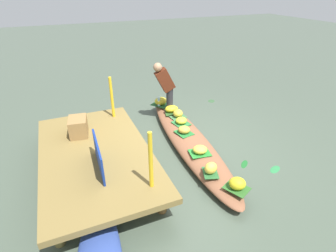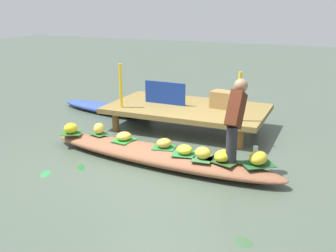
{
  "view_description": "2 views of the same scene",
  "coord_description": "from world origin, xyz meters",
  "px_view_note": "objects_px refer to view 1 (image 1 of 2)",
  "views": [
    {
      "loc": [
        -4.18,
        2.23,
        3.03
      ],
      "look_at": [
        0.22,
        0.36,
        0.41
      ],
      "focal_mm": 28.21,
      "sensor_mm": 36.0,
      "label": 1
    },
    {
      "loc": [
        2.53,
        -5.41,
        2.5
      ],
      "look_at": [
        -0.05,
        0.53,
        0.47
      ],
      "focal_mm": 42.12,
      "sensor_mm": 36.0,
      "label": 2
    }
  ],
  "objects_px": {
    "banana_bunch_4": "(211,168)",
    "vendor_person": "(165,84)",
    "vendor_boat": "(188,139)",
    "water_bottle": "(159,102)",
    "banana_bunch_1": "(237,183)",
    "market_banner": "(99,156)",
    "produce_crate": "(78,127)",
    "banana_bunch_2": "(184,130)",
    "banana_bunch_3": "(161,101)",
    "banana_bunch_5": "(172,109)",
    "banana_bunch_0": "(200,150)",
    "banana_bunch_7": "(181,121)",
    "banana_bunch_6": "(178,113)"
  },
  "relations": [
    {
      "from": "banana_bunch_6",
      "to": "banana_bunch_0",
      "type": "bearing_deg",
      "value": 170.5
    },
    {
      "from": "banana_bunch_1",
      "to": "banana_bunch_4",
      "type": "bearing_deg",
      "value": 20.51
    },
    {
      "from": "banana_bunch_4",
      "to": "water_bottle",
      "type": "height_order",
      "value": "water_bottle"
    },
    {
      "from": "banana_bunch_1",
      "to": "banana_bunch_5",
      "type": "bearing_deg",
      "value": -3.29
    },
    {
      "from": "banana_bunch_0",
      "to": "banana_bunch_3",
      "type": "bearing_deg",
      "value": -3.49
    },
    {
      "from": "vendor_boat",
      "to": "produce_crate",
      "type": "xyz_separation_m",
      "value": [
        0.47,
        2.09,
        0.52
      ]
    },
    {
      "from": "banana_bunch_0",
      "to": "banana_bunch_5",
      "type": "bearing_deg",
      "value": -7.0
    },
    {
      "from": "banana_bunch_2",
      "to": "produce_crate",
      "type": "xyz_separation_m",
      "value": [
        0.39,
        2.03,
        0.31
      ]
    },
    {
      "from": "banana_bunch_1",
      "to": "market_banner",
      "type": "bearing_deg",
      "value": 61.11
    },
    {
      "from": "banana_bunch_6",
      "to": "produce_crate",
      "type": "bearing_deg",
      "value": 98.7
    },
    {
      "from": "banana_bunch_0",
      "to": "banana_bunch_7",
      "type": "distance_m",
      "value": 1.19
    },
    {
      "from": "banana_bunch_3",
      "to": "produce_crate",
      "type": "bearing_deg",
      "value": 118.47
    },
    {
      "from": "vendor_boat",
      "to": "banana_bunch_1",
      "type": "height_order",
      "value": "banana_bunch_1"
    },
    {
      "from": "banana_bunch_5",
      "to": "banana_bunch_7",
      "type": "distance_m",
      "value": 0.63
    },
    {
      "from": "banana_bunch_5",
      "to": "banana_bunch_1",
      "type": "bearing_deg",
      "value": 176.71
    },
    {
      "from": "vendor_boat",
      "to": "banana_bunch_5",
      "type": "height_order",
      "value": "banana_bunch_5"
    },
    {
      "from": "banana_bunch_0",
      "to": "vendor_person",
      "type": "xyz_separation_m",
      "value": [
        1.93,
        -0.11,
        0.61
      ]
    },
    {
      "from": "banana_bunch_1",
      "to": "water_bottle",
      "type": "bearing_deg",
      "value": -0.2
    },
    {
      "from": "banana_bunch_5",
      "to": "banana_bunch_7",
      "type": "relative_size",
      "value": 1.24
    },
    {
      "from": "banana_bunch_4",
      "to": "vendor_person",
      "type": "height_order",
      "value": "vendor_person"
    },
    {
      "from": "vendor_person",
      "to": "water_bottle",
      "type": "distance_m",
      "value": 0.65
    },
    {
      "from": "vendor_boat",
      "to": "water_bottle",
      "type": "xyz_separation_m",
      "value": [
        1.55,
        0.05,
        0.25
      ]
    },
    {
      "from": "banana_bunch_2",
      "to": "banana_bunch_7",
      "type": "xyz_separation_m",
      "value": [
        0.4,
        -0.13,
        -0.01
      ]
    },
    {
      "from": "banana_bunch_0",
      "to": "banana_bunch_1",
      "type": "height_order",
      "value": "banana_bunch_1"
    },
    {
      "from": "banana_bunch_0",
      "to": "water_bottle",
      "type": "height_order",
      "value": "water_bottle"
    },
    {
      "from": "banana_bunch_5",
      "to": "market_banner",
      "type": "distance_m",
      "value": 2.76
    },
    {
      "from": "vendor_boat",
      "to": "market_banner",
      "type": "relative_size",
      "value": 4.61
    },
    {
      "from": "banana_bunch_0",
      "to": "water_bottle",
      "type": "xyz_separation_m",
      "value": [
        2.25,
        -0.07,
        0.05
      ]
    },
    {
      "from": "banana_bunch_4",
      "to": "banana_bunch_7",
      "type": "bearing_deg",
      "value": -9.83
    },
    {
      "from": "vendor_boat",
      "to": "banana_bunch_1",
      "type": "distance_m",
      "value": 1.77
    },
    {
      "from": "banana_bunch_2",
      "to": "produce_crate",
      "type": "relative_size",
      "value": 0.57
    },
    {
      "from": "banana_bunch_2",
      "to": "banana_bunch_3",
      "type": "relative_size",
      "value": 0.79
    },
    {
      "from": "vendor_boat",
      "to": "banana_bunch_0",
      "type": "distance_m",
      "value": 0.73
    },
    {
      "from": "banana_bunch_2",
      "to": "market_banner",
      "type": "relative_size",
      "value": 0.28
    },
    {
      "from": "market_banner",
      "to": "banana_bunch_2",
      "type": "bearing_deg",
      "value": -64.48
    },
    {
      "from": "banana_bunch_1",
      "to": "banana_bunch_7",
      "type": "height_order",
      "value": "banana_bunch_1"
    },
    {
      "from": "vendor_boat",
      "to": "banana_bunch_5",
      "type": "xyz_separation_m",
      "value": [
        1.11,
        -0.11,
        0.21
      ]
    },
    {
      "from": "banana_bunch_6",
      "to": "produce_crate",
      "type": "relative_size",
      "value": 0.57
    },
    {
      "from": "banana_bunch_0",
      "to": "banana_bunch_7",
      "type": "relative_size",
      "value": 1.04
    },
    {
      "from": "banana_bunch_2",
      "to": "market_banner",
      "type": "xyz_separation_m",
      "value": [
        -0.81,
        1.86,
        0.37
      ]
    },
    {
      "from": "banana_bunch_2",
      "to": "water_bottle",
      "type": "distance_m",
      "value": 1.47
    },
    {
      "from": "banana_bunch_5",
      "to": "banana_bunch_6",
      "type": "bearing_deg",
      "value": -174.36
    },
    {
      "from": "banana_bunch_5",
      "to": "water_bottle",
      "type": "relative_size",
      "value": 1.28
    },
    {
      "from": "banana_bunch_3",
      "to": "water_bottle",
      "type": "relative_size",
      "value": 1.29
    },
    {
      "from": "water_bottle",
      "to": "produce_crate",
      "type": "relative_size",
      "value": 0.56
    },
    {
      "from": "banana_bunch_4",
      "to": "vendor_person",
      "type": "distance_m",
      "value": 2.59
    },
    {
      "from": "vendor_boat",
      "to": "banana_bunch_4",
      "type": "distance_m",
      "value": 1.31
    },
    {
      "from": "banana_bunch_4",
      "to": "market_banner",
      "type": "distance_m",
      "value": 1.8
    },
    {
      "from": "banana_bunch_0",
      "to": "banana_bunch_6",
      "type": "xyz_separation_m",
      "value": [
        1.5,
        -0.25,
        0.02
      ]
    },
    {
      "from": "water_bottle",
      "to": "vendor_boat",
      "type": "bearing_deg",
      "value": -178.29
    }
  ]
}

